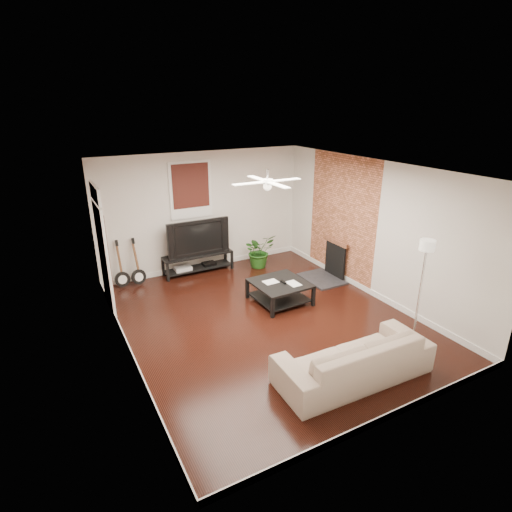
{
  "coord_description": "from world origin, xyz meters",
  "views": [
    {
      "loc": [
        -3.38,
        -5.87,
        3.85
      ],
      "look_at": [
        0.0,
        0.4,
        1.15
      ],
      "focal_mm": 28.79,
      "sensor_mm": 36.0,
      "label": 1
    }
  ],
  "objects": [
    {
      "name": "brick_accent",
      "position": [
        2.49,
        1.0,
        1.4
      ],
      "size": [
        0.02,
        2.2,
        2.8
      ],
      "primitive_type": "cube",
      "color": "brown",
      "rests_on": "floor"
    },
    {
      "name": "potted_plant",
      "position": [
        1.16,
        2.39,
        0.41
      ],
      "size": [
        0.82,
        0.74,
        0.83
      ],
      "primitive_type": "imported",
      "rotation": [
        0.0,
        0.0,
        0.13
      ],
      "color": "#1F5418",
      "rests_on": "floor"
    },
    {
      "name": "door_left",
      "position": [
        -2.46,
        1.9,
        1.25
      ],
      "size": [
        0.08,
        1.0,
        2.5
      ],
      "primitive_type": "cube",
      "color": "white",
      "rests_on": "wall_left"
    },
    {
      "name": "ceiling_fan",
      "position": [
        0.0,
        0.0,
        2.6
      ],
      "size": [
        1.24,
        1.24,
        0.32
      ],
      "primitive_type": null,
      "color": "white",
      "rests_on": "ceiling"
    },
    {
      "name": "fireplace",
      "position": [
        2.2,
        1.0,
        0.46
      ],
      "size": [
        0.8,
        1.1,
        0.92
      ],
      "primitive_type": "cube",
      "color": "black",
      "rests_on": "floor"
    },
    {
      "name": "window_back",
      "position": [
        -0.3,
        2.97,
        1.95
      ],
      "size": [
        1.0,
        0.06,
        1.3
      ],
      "primitive_type": "cube",
      "color": "#3D1110",
      "rests_on": "wall_back"
    },
    {
      "name": "coffee_table",
      "position": [
        0.61,
        0.52,
        0.22
      ],
      "size": [
        1.07,
        1.07,
        0.43
      ],
      "primitive_type": "cube",
      "rotation": [
        0.0,
        0.0,
        0.04
      ],
      "color": "black",
      "rests_on": "floor"
    },
    {
      "name": "sofa",
      "position": [
        0.29,
        -2.08,
        0.34
      ],
      "size": [
        2.37,
        0.99,
        0.69
      ],
      "primitive_type": "imported",
      "rotation": [
        0.0,
        0.0,
        3.11
      ],
      "color": "tan",
      "rests_on": "floor"
    },
    {
      "name": "tv",
      "position": [
        -0.29,
        2.8,
        0.89
      ],
      "size": [
        1.48,
        0.19,
        0.85
      ],
      "primitive_type": "imported",
      "color": "black",
      "rests_on": "tv_stand"
    },
    {
      "name": "room",
      "position": [
        0.0,
        0.0,
        1.4
      ],
      "size": [
        5.01,
        6.01,
        2.81
      ],
      "color": "black",
      "rests_on": "ground"
    },
    {
      "name": "guitar_left",
      "position": [
        -2.06,
        2.75,
        0.53
      ],
      "size": [
        0.35,
        0.26,
        1.06
      ],
      "primitive_type": null,
      "rotation": [
        0.0,
        0.0,
        0.1
      ],
      "color": "black",
      "rests_on": "floor"
    },
    {
      "name": "guitar_right",
      "position": [
        -1.71,
        2.72,
        0.53
      ],
      "size": [
        0.37,
        0.29,
        1.06
      ],
      "primitive_type": null,
      "rotation": [
        0.0,
        0.0,
        0.2
      ],
      "color": "black",
      "rests_on": "floor"
    },
    {
      "name": "tv_stand",
      "position": [
        -0.29,
        2.78,
        0.23
      ],
      "size": [
        1.66,
        0.44,
        0.46
      ],
      "primitive_type": "cube",
      "color": "black",
      "rests_on": "floor"
    },
    {
      "name": "floor_lamp",
      "position": [
        1.64,
        -1.98,
        0.96
      ],
      "size": [
        0.33,
        0.33,
        1.92
      ],
      "primitive_type": null,
      "rotation": [
        0.0,
        0.0,
        -0.03
      ],
      "color": "white",
      "rests_on": "floor"
    }
  ]
}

